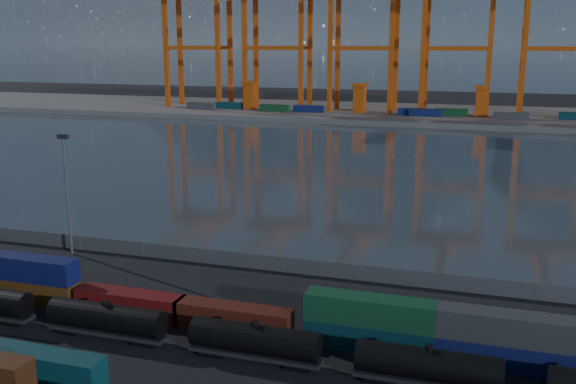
% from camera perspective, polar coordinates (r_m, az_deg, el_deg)
% --- Properties ---
extents(ground, '(700.00, 700.00, 0.00)m').
position_cam_1_polar(ground, '(58.47, -9.31, -16.13)').
color(ground, black).
rests_on(ground, ground).
extents(harbor_water, '(700.00, 700.00, 0.00)m').
position_cam_1_polar(harbor_water, '(154.68, 8.45, 2.42)').
color(harbor_water, '#303E46').
rests_on(harbor_water, ground).
extents(far_quay, '(700.00, 70.00, 2.00)m').
position_cam_1_polar(far_quay, '(257.74, 12.30, 6.74)').
color(far_quay, '#514F4C').
rests_on(far_quay, ground).
extents(container_row_north, '(141.00, 2.49, 5.31)m').
position_cam_1_polar(container_row_north, '(70.44, -13.19, -9.22)').
color(container_row_north, '#0F144F').
rests_on(container_row_north, ground).
extents(tanker_string, '(121.10, 2.71, 3.87)m').
position_cam_1_polar(tanker_string, '(70.87, -21.13, -9.73)').
color(tanker_string, black).
rests_on(tanker_string, ground).
extents(waterfront_fence, '(160.12, 0.12, 2.20)m').
position_cam_1_polar(waterfront_fence, '(81.71, -0.43, -6.46)').
color(waterfront_fence, '#595B5E').
rests_on(waterfront_fence, ground).
extents(yard_light_mast, '(1.60, 0.40, 16.60)m').
position_cam_1_polar(yard_light_mast, '(91.29, -19.05, 0.32)').
color(yard_light_mast, slate).
rests_on(yard_light_mast, ground).
extents(gantry_cranes, '(201.56, 51.00, 69.06)m').
position_cam_1_polar(gantry_cranes, '(250.69, 10.84, 16.11)').
color(gantry_cranes, '#DB510F').
rests_on(gantry_cranes, ground).
extents(quay_containers, '(172.58, 10.99, 2.60)m').
position_cam_1_polar(quay_containers, '(244.44, 9.41, 7.08)').
color(quay_containers, navy).
rests_on(quay_containers, far_quay).
extents(straddle_carriers, '(140.00, 7.00, 11.10)m').
position_cam_1_polar(straddle_carriers, '(247.44, 11.57, 8.11)').
color(straddle_carriers, '#DB510F').
rests_on(straddle_carriers, far_quay).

